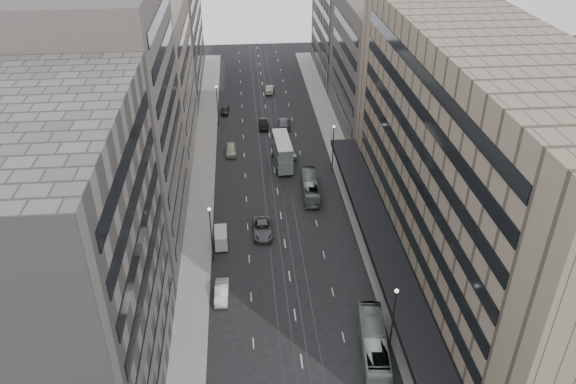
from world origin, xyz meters
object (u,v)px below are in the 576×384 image
object	(u,v)px
bus_far	(310,187)
double_decker	(282,151)
sedan_1	(222,292)
bus_near	(373,344)
sedan_2	(263,229)
panel_van	(221,238)

from	to	relation	value
bus_far	double_decker	size ratio (longest dim) A/B	1.07
sedan_1	bus_near	bearing A→B (deg)	-31.50
sedan_1	sedan_2	distance (m)	13.97
sedan_1	sedan_2	xyz separation A→B (m)	(5.58, 12.81, 0.04)
sedan_2	sedan_1	bearing A→B (deg)	-113.86
panel_van	sedan_1	size ratio (longest dim) A/B	0.82
double_decker	panel_van	distance (m)	24.49
sedan_2	double_decker	bearing A→B (deg)	77.15
sedan_2	panel_van	bearing A→B (deg)	-158.30
bus_near	panel_van	bearing A→B (deg)	-45.55
double_decker	sedan_2	xyz separation A→B (m)	(-4.42, -19.91, -1.84)
bus_far	sedan_1	distance (m)	26.54
bus_near	double_decker	size ratio (longest dim) A/B	1.22
bus_near	sedan_1	distance (m)	19.35
bus_near	bus_far	size ratio (longest dim) A/B	1.14
bus_far	sedan_1	world-z (taller)	bus_far
bus_far	sedan_2	bearing A→B (deg)	54.27
bus_far	panel_van	bearing A→B (deg)	44.78
bus_near	sedan_1	world-z (taller)	bus_near
double_decker	sedan_1	distance (m)	34.27
panel_van	sedan_1	xyz separation A→B (m)	(0.18, -10.48, -0.53)
double_decker	bus_near	bearing A→B (deg)	-84.51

